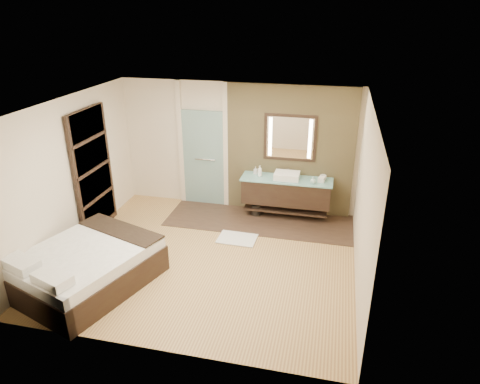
% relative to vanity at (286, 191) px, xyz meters
% --- Properties ---
extents(floor, '(5.00, 5.00, 0.00)m').
position_rel_vanity_xyz_m(floor, '(-1.10, -1.92, -0.58)').
color(floor, '#97673F').
rests_on(floor, ground).
extents(tile_strip, '(3.80, 1.30, 0.01)m').
position_rel_vanity_xyz_m(tile_strip, '(-0.50, -0.32, -0.57)').
color(tile_strip, '#33241C').
rests_on(tile_strip, floor).
extents(stone_wall, '(2.60, 0.08, 2.70)m').
position_rel_vanity_xyz_m(stone_wall, '(0.00, 0.29, 0.77)').
color(stone_wall, '#9D8959').
rests_on(stone_wall, floor).
extents(vanity, '(1.85, 0.55, 0.88)m').
position_rel_vanity_xyz_m(vanity, '(0.00, 0.00, 0.00)').
color(vanity, black).
rests_on(vanity, stone_wall).
extents(mirror_unit, '(1.06, 0.04, 0.96)m').
position_rel_vanity_xyz_m(mirror_unit, '(0.00, 0.24, 1.07)').
color(mirror_unit, black).
rests_on(mirror_unit, stone_wall).
extents(frosted_door, '(1.10, 0.12, 2.70)m').
position_rel_vanity_xyz_m(frosted_door, '(-1.85, 0.28, 0.56)').
color(frosted_door, '#B6E6E4').
rests_on(frosted_door, floor).
extents(shoji_partition, '(0.06, 1.20, 2.40)m').
position_rel_vanity_xyz_m(shoji_partition, '(-3.53, -1.32, 0.63)').
color(shoji_partition, black).
rests_on(shoji_partition, floor).
extents(bed, '(2.18, 2.43, 0.78)m').
position_rel_vanity_xyz_m(bed, '(-2.75, -3.08, -0.26)').
color(bed, black).
rests_on(bed, floor).
extents(bath_mat, '(0.74, 0.52, 0.02)m').
position_rel_vanity_xyz_m(bath_mat, '(-0.77, -1.17, -0.56)').
color(bath_mat, silver).
rests_on(bath_mat, floor).
extents(waste_bin, '(0.25, 0.25, 0.26)m').
position_rel_vanity_xyz_m(waste_bin, '(-0.61, -0.07, -0.45)').
color(waste_bin, black).
rests_on(waste_bin, floor).
extents(tissue_box, '(0.14, 0.14, 0.10)m').
position_rel_vanity_xyz_m(tissue_box, '(0.69, -0.04, 0.33)').
color(tissue_box, white).
rests_on(tissue_box, vanity).
extents(soap_bottle_a, '(0.12, 0.12, 0.23)m').
position_rel_vanity_xyz_m(soap_bottle_a, '(-0.56, 0.00, 0.40)').
color(soap_bottle_a, white).
rests_on(soap_bottle_a, vanity).
extents(soap_bottle_b, '(0.08, 0.08, 0.16)m').
position_rel_vanity_xyz_m(soap_bottle_b, '(-0.67, 0.10, 0.36)').
color(soap_bottle_b, '#B2B2B2').
rests_on(soap_bottle_b, vanity).
extents(soap_bottle_c, '(0.15, 0.15, 0.14)m').
position_rel_vanity_xyz_m(soap_bottle_c, '(0.53, -0.15, 0.36)').
color(soap_bottle_c, '#A2CCCB').
rests_on(soap_bottle_c, vanity).
extents(cup, '(0.18, 0.18, 0.11)m').
position_rel_vanity_xyz_m(cup, '(0.72, 0.07, 0.34)').
color(cup, white).
rests_on(cup, vanity).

